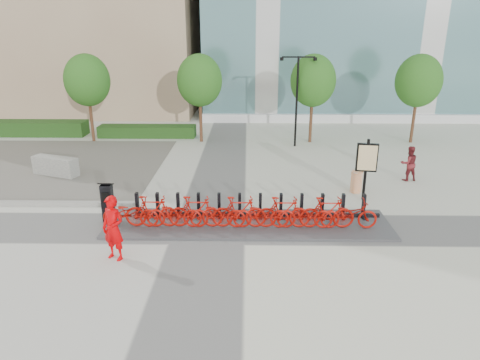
{
  "coord_description": "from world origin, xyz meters",
  "views": [
    {
      "loc": [
        1.25,
        -12.98,
        6.22
      ],
      "look_at": [
        1.0,
        1.5,
        1.2
      ],
      "focal_mm": 32.0,
      "sensor_mm": 36.0,
      "label": 1
    }
  ],
  "objects_px": {
    "pedestrian": "(409,163)",
    "map_sign": "(367,160)",
    "worker_red": "(113,228)",
    "construction_barrel": "(356,182)",
    "bike_0": "(131,213)",
    "kiosk": "(108,202)",
    "jersey_barrier": "(56,166)"
  },
  "relations": [
    {
      "from": "worker_red",
      "to": "construction_barrel",
      "type": "xyz_separation_m",
      "value": [
        8.27,
        5.62,
        -0.52
      ]
    },
    {
      "from": "pedestrian",
      "to": "map_sign",
      "type": "relative_size",
      "value": 0.64
    },
    {
      "from": "kiosk",
      "to": "map_sign",
      "type": "bearing_deg",
      "value": 13.58
    },
    {
      "from": "map_sign",
      "to": "bike_0",
      "type": "bearing_deg",
      "value": -153.62
    },
    {
      "from": "bike_0",
      "to": "jersey_barrier",
      "type": "xyz_separation_m",
      "value": [
        -4.92,
        5.59,
        -0.14
      ]
    },
    {
      "from": "pedestrian",
      "to": "map_sign",
      "type": "height_order",
      "value": "map_sign"
    },
    {
      "from": "pedestrian",
      "to": "bike_0",
      "type": "bearing_deg",
      "value": 18.1
    },
    {
      "from": "bike_0",
      "to": "jersey_barrier",
      "type": "bearing_deg",
      "value": 41.34
    },
    {
      "from": "kiosk",
      "to": "map_sign",
      "type": "relative_size",
      "value": 0.59
    },
    {
      "from": "kiosk",
      "to": "construction_barrel",
      "type": "distance_m",
      "value": 9.75
    },
    {
      "from": "bike_0",
      "to": "worker_red",
      "type": "bearing_deg",
      "value": -178.38
    },
    {
      "from": "worker_red",
      "to": "construction_barrel",
      "type": "bearing_deg",
      "value": 59.09
    },
    {
      "from": "worker_red",
      "to": "jersey_barrier",
      "type": "height_order",
      "value": "worker_red"
    },
    {
      "from": "kiosk",
      "to": "worker_red",
      "type": "bearing_deg",
      "value": -69.42
    },
    {
      "from": "pedestrian",
      "to": "jersey_barrier",
      "type": "xyz_separation_m",
      "value": [
        -15.87,
        0.47,
        -0.35
      ]
    },
    {
      "from": "construction_barrel",
      "to": "worker_red",
      "type": "bearing_deg",
      "value": -145.8
    },
    {
      "from": "bike_0",
      "to": "jersey_barrier",
      "type": "relative_size",
      "value": 0.84
    },
    {
      "from": "kiosk",
      "to": "pedestrian",
      "type": "bearing_deg",
      "value": 21.17
    },
    {
      "from": "kiosk",
      "to": "worker_red",
      "type": "distance_m",
      "value": 2.62
    },
    {
      "from": "bike_0",
      "to": "kiosk",
      "type": "xyz_separation_m",
      "value": [
        -0.88,
        0.44,
        0.2
      ]
    },
    {
      "from": "kiosk",
      "to": "jersey_barrier",
      "type": "bearing_deg",
      "value": 127.71
    },
    {
      "from": "worker_red",
      "to": "construction_barrel",
      "type": "distance_m",
      "value": 10.01
    },
    {
      "from": "construction_barrel",
      "to": "kiosk",
      "type": "bearing_deg",
      "value": -160.94
    },
    {
      "from": "pedestrian",
      "to": "map_sign",
      "type": "distance_m",
      "value": 3.57
    },
    {
      "from": "pedestrian",
      "to": "jersey_barrier",
      "type": "height_order",
      "value": "pedestrian"
    },
    {
      "from": "worker_red",
      "to": "pedestrian",
      "type": "xyz_separation_m",
      "value": [
        10.89,
        7.12,
        -0.18
      ]
    },
    {
      "from": "map_sign",
      "to": "construction_barrel",
      "type": "bearing_deg",
      "value": 103.63
    },
    {
      "from": "worker_red",
      "to": "bike_0",
      "type": "bearing_deg",
      "value": 116.51
    },
    {
      "from": "kiosk",
      "to": "jersey_barrier",
      "type": "xyz_separation_m",
      "value": [
        -4.04,
        5.15,
        -0.34
      ]
    },
    {
      "from": "pedestrian",
      "to": "construction_barrel",
      "type": "bearing_deg",
      "value": 22.71
    },
    {
      "from": "jersey_barrier",
      "to": "map_sign",
      "type": "distance_m",
      "value": 13.68
    },
    {
      "from": "worker_red",
      "to": "map_sign",
      "type": "height_order",
      "value": "map_sign"
    }
  ]
}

